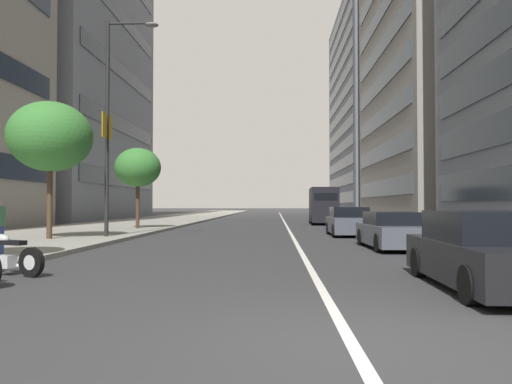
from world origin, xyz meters
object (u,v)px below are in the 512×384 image
Objects in this scene: street_lamp_with_banners at (114,110)px; street_tree_near_plaza_corner at (138,168)px; car_far_down_avenue at (393,231)px; street_tree_far_plaza at (50,137)px; delivery_van_ahead at (323,205)px; car_following_behind at (349,222)px; motorcycle_under_tarp at (6,256)px; car_lead_in_lane at (487,252)px.

street_tree_near_plaza_corner is at bearing 7.80° from street_lamp_with_banners.
car_far_down_avenue is 0.77× the size of street_tree_far_plaza.
street_lamp_with_banners is 1.69× the size of street_tree_far_plaza.
delivery_van_ahead is at bearing -0.30° from car_far_down_avenue.
street_tree_near_plaza_corner is at bearing 70.25° from car_following_behind.
delivery_van_ahead is 23.02m from street_tree_far_plaza.
street_lamp_with_banners is (10.75, 1.20, 5.29)m from motorcycle_under_tarp.
street_tree_near_plaza_corner is at bearing -62.19° from motorcycle_under_tarp.
street_tree_far_plaza is at bearing -49.35° from motorcycle_under_tarp.
street_tree_near_plaza_corner is at bearing -6.94° from street_tree_far_plaza.
car_lead_in_lane is 17.13m from street_lamp_with_banners.
motorcycle_under_tarp is 12.04m from street_lamp_with_banners.
street_tree_near_plaza_corner is (7.52, 1.03, -1.97)m from street_lamp_with_banners.
car_lead_in_lane is 8.25m from car_far_down_avenue.
motorcycle_under_tarp is 0.21× the size of street_lamp_with_banners.
car_far_down_avenue is 1.05× the size of car_following_behind.
street_tree_far_plaza is (9.24, 3.33, 3.91)m from motorcycle_under_tarp.
car_far_down_avenue is 0.46× the size of street_lamp_with_banners.
street_tree_far_plaza is at bearing 110.52° from car_following_behind.
delivery_van_ahead is at bearing -34.64° from street_tree_far_plaza.
car_far_down_avenue is at bearing -109.30° from street_lamp_with_banners.
car_following_behind is 0.44× the size of street_lamp_with_banners.
street_tree_far_plaza is at bearing 125.36° from street_lamp_with_banners.
motorcycle_under_tarp is at bearing -160.21° from street_tree_far_plaza.
delivery_van_ahead is 0.56× the size of street_lamp_with_banners.
street_tree_near_plaza_corner reaches higher than car_lead_in_lane.
car_lead_in_lane is at bearing -129.17° from street_tree_far_plaza.
delivery_van_ahead is at bearing -0.16° from car_following_behind.
motorcycle_under_tarp is 16.91m from car_following_behind.
motorcycle_under_tarp is 10.57m from street_tree_far_plaza.
car_lead_in_lane is 0.82× the size of street_tree_far_plaza.
car_far_down_avenue is at bearing -124.80° from motorcycle_under_tarp.
street_tree_near_plaza_corner is (18.27, 2.23, 3.31)m from motorcycle_under_tarp.
car_far_down_avenue is (6.83, -10.00, 0.20)m from motorcycle_under_tarp.
street_tree_far_plaza reaches higher than car_far_down_avenue.
car_far_down_avenue is 21.23m from delivery_van_ahead.
motorcycle_under_tarp is at bearing -173.05° from street_tree_near_plaza_corner.
car_far_down_avenue is at bearing -0.13° from car_lead_in_lane.
car_lead_in_lane is at bearing -167.41° from motorcycle_under_tarp.
delivery_van_ahead is 15.55m from street_tree_near_plaza_corner.
street_lamp_with_banners is 7.84m from street_tree_near_plaza_corner.
motorcycle_under_tarp is 0.47× the size of car_far_down_avenue.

